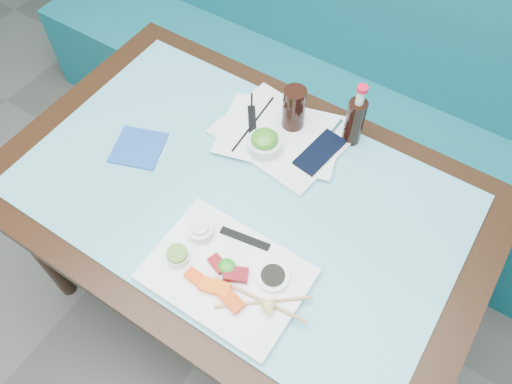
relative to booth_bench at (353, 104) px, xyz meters
The scene contains 34 objects.
booth_bench is the anchor object (origin of this frame).
dining_table 0.89m from the booth_bench, 90.00° to the right, with size 1.40×0.90×0.75m.
glass_top 0.92m from the booth_bench, 90.00° to the right, with size 1.22×0.76×0.01m, color #5DABBB.
sashimi_plate 1.15m from the booth_bench, 83.70° to the right, with size 0.39×0.28×0.02m, color white.
salmon_left 1.20m from the booth_bench, 86.53° to the right, with size 0.06×0.03×0.02m, color #FA430A.
salmon_mid 1.20m from the booth_bench, 83.98° to the right, with size 0.07×0.04×0.02m, color #FF5A0A.
salmon_right 1.21m from the booth_bench, 81.50° to the right, with size 0.07×0.03×0.02m, color #EB4009.
tuna_left 1.15m from the booth_bench, 85.27° to the right, with size 0.05×0.03×0.02m, color maroon.
tuna_right 1.15m from the booth_bench, 82.34° to the right, with size 0.06×0.04×0.02m, color maroon.
seaweed_garnish 1.14m from the booth_bench, 83.91° to the right, with size 0.05×0.04×0.03m, color #268C20.
ramekin_wasabi 1.18m from the booth_bench, 90.35° to the right, with size 0.06×0.06×0.02m, color white.
wasabi_fill 1.19m from the booth_bench, 90.35° to the right, with size 0.05×0.05×0.01m, color #5D8C2D.
ramekin_ginger 1.10m from the booth_bench, 90.10° to the right, with size 0.07×0.07×0.03m, color silver.
ginger_fill 1.10m from the booth_bench, 90.10° to the right, with size 0.04×0.04×0.01m, color beige.
soy_dish 1.12m from the booth_bench, 77.66° to the right, with size 0.08×0.08×0.02m, color white.
soy_fill 1.13m from the booth_bench, 77.66° to the right, with size 0.06×0.06×0.01m, color black.
lemon_wedge 1.21m from the booth_bench, 76.55° to the right, with size 0.04×0.04×0.03m, color #FCD877.
chopstick_sleeve 1.05m from the booth_bench, 83.90° to the right, with size 0.14×0.02×0.00m, color black.
wooden_chopstick_a 1.18m from the booth_bench, 78.12° to the right, with size 0.01×0.01×0.25m, color tan.
wooden_chopstick_b 1.18m from the booth_bench, 77.62° to the right, with size 0.01×0.01×0.24m, color tan.
serving_tray 0.72m from the booth_bench, 90.74° to the right, with size 0.36×0.27×0.01m, color white.
paper_placemat 0.72m from the booth_bench, 90.74° to the right, with size 0.36×0.25×0.00m, color white.
seaweed_bowl 0.80m from the booth_bench, 91.50° to the right, with size 0.10×0.10×0.04m, color silver.
seaweed_salad 0.81m from the booth_bench, 91.50° to the right, with size 0.08×0.08×0.04m, color #37881F.
cola_glass 0.72m from the booth_bench, 89.77° to the right, with size 0.07×0.07×0.14m, color black.
navy_pouch 0.74m from the booth_bench, 78.15° to the right, with size 0.07×0.17×0.01m, color black.
fork 0.65m from the booth_bench, 76.40° to the right, with size 0.01×0.01×0.08m, color silver.
black_chopstick_a 0.74m from the booth_bench, 99.84° to the right, with size 0.01×0.01×0.25m, color black.
black_chopstick_b 0.74m from the booth_bench, 99.11° to the right, with size 0.01×0.01×0.25m, color black.
tray_sleeve 0.74m from the booth_bench, 99.48° to the right, with size 0.02×0.14×0.00m, color black.
cola_bottle_body 0.70m from the booth_bench, 70.60° to the right, with size 0.05×0.05×0.16m, color black.
cola_bottle_neck 0.77m from the booth_bench, 70.60° to the right, with size 0.02×0.02×0.05m, color white.
cola_bottle_cap 0.79m from the booth_bench, 70.60° to the right, with size 0.03×0.03×0.01m, color red.
blue_napkin 1.02m from the booth_bench, 111.38° to the right, with size 0.14×0.14×0.01m, color #1B4595.
Camera 1 is at (0.47, 0.82, 1.93)m, focal length 35.00 mm.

